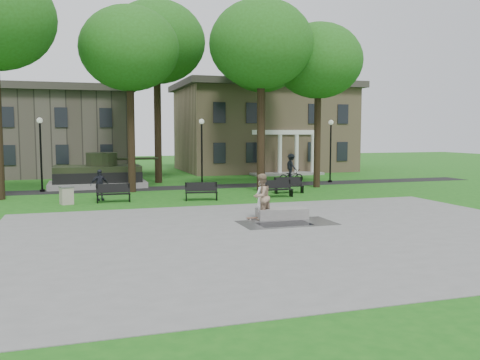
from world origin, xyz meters
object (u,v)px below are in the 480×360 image
object	(u,v)px
skateboarder	(261,199)
trash_bin	(67,195)
friend_watching	(261,197)
cyclist	(291,171)
concrete_block	(282,213)
park_bench_0	(113,193)

from	to	relation	value
skateboarder	trash_bin	world-z (taller)	skateboarder
skateboarder	trash_bin	bearing A→B (deg)	-85.68
trash_bin	friend_watching	bearing A→B (deg)	-43.01
friend_watching	cyclist	size ratio (longest dim) A/B	0.91
concrete_block	skateboarder	distance (m)	1.17
park_bench_0	trash_bin	world-z (taller)	park_bench_0
concrete_block	cyclist	size ratio (longest dim) A/B	1.00
concrete_block	skateboarder	xyz separation A→B (m)	(-0.96, 0.07, 0.67)
concrete_block	park_bench_0	distance (m)	10.27
friend_watching	park_bench_0	bearing A→B (deg)	-88.37
concrete_block	cyclist	distance (m)	15.87
cyclist	trash_bin	distance (m)	17.18
skateboarder	cyclist	size ratio (longest dim) A/B	0.81
concrete_block	friend_watching	size ratio (longest dim) A/B	1.10
friend_watching	trash_bin	distance (m)	11.19
friend_watching	cyclist	distance (m)	16.29
concrete_block	trash_bin	xyz separation A→B (m)	(-9.15, 7.62, 0.24)
trash_bin	park_bench_0	bearing A→B (deg)	3.18
cyclist	park_bench_0	distance (m)	14.93
friend_watching	park_bench_0	size ratio (longest dim) A/B	1.11
cyclist	park_bench_0	world-z (taller)	cyclist
concrete_block	friend_watching	distance (m)	1.24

